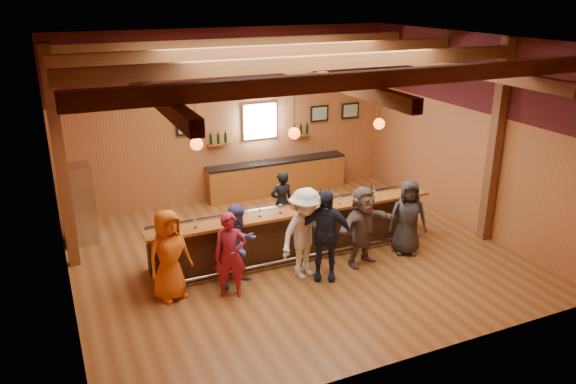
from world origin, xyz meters
name	(u,v)px	position (x,y,z in m)	size (l,w,h in m)	color
room	(293,107)	(0.00, 0.06, 3.21)	(9.04, 9.00, 4.52)	brown
bar_counter	(292,230)	(0.02, 0.15, 0.52)	(6.30, 1.07, 1.11)	black
back_bar_cabinet	(277,177)	(1.20, 3.72, 0.48)	(4.00, 0.52, 0.95)	brown
window	(260,121)	(0.80, 3.95, 2.05)	(0.95, 0.09, 0.95)	silver
framed_pictures	(289,116)	(1.67, 3.94, 2.10)	(5.35, 0.05, 0.45)	black
wine_shelves	(261,137)	(0.80, 3.88, 1.62)	(3.00, 0.18, 0.30)	brown
pendant_lights	(294,133)	(0.00, 0.00, 2.71)	(4.24, 0.24, 1.37)	black
stainless_fridge	(78,205)	(-4.10, 2.60, 0.90)	(0.70, 0.70, 1.80)	silver
customer_orange	(169,255)	(-2.80, -0.66, 0.87)	(0.85, 0.55, 1.74)	#CF5A13
customer_redvest	(230,255)	(-1.76, -1.02, 0.82)	(0.60, 0.39, 1.64)	maroon
customer_denim	(239,245)	(-1.47, -0.68, 0.82)	(0.80, 0.62, 1.64)	#424684
customer_white	(305,233)	(-0.18, -0.93, 0.93)	(1.20, 0.69, 1.86)	silver
customer_navy	(325,235)	(0.13, -1.15, 0.93)	(1.09, 0.45, 1.85)	#1C2439
customer_brown	(363,226)	(1.13, -0.92, 0.85)	(1.57, 0.50, 1.70)	#655251
customer_dark	(408,217)	(2.28, -0.88, 0.83)	(0.81, 0.53, 1.65)	#2C2B2E
bartender	(282,203)	(0.24, 1.20, 0.75)	(0.55, 0.36, 1.50)	black
ice_bucket	(296,203)	(0.02, -0.06, 1.23)	(0.22, 0.22, 0.24)	brown
bottle_a	(320,199)	(0.57, -0.09, 1.25)	(0.08, 0.08, 0.35)	black
bottle_b	(329,196)	(0.82, -0.02, 1.24)	(0.07, 0.07, 0.33)	black
glass_a	(164,226)	(-2.75, -0.13, 1.23)	(0.07, 0.07, 0.17)	silver
glass_b	(195,222)	(-2.17, -0.19, 1.23)	(0.08, 0.08, 0.17)	silver
glass_c	(226,215)	(-1.54, -0.13, 1.25)	(0.09, 0.09, 0.20)	silver
glass_d	(259,211)	(-0.84, -0.18, 1.23)	(0.08, 0.08, 0.17)	silver
glass_e	(280,207)	(-0.39, -0.18, 1.25)	(0.09, 0.09, 0.20)	silver
glass_f	(340,199)	(0.98, -0.22, 1.22)	(0.07, 0.07, 0.16)	silver
glass_g	(353,195)	(1.34, -0.17, 1.23)	(0.08, 0.08, 0.17)	silver
glass_h	(374,192)	(1.85, -0.17, 1.23)	(0.08, 0.08, 0.17)	silver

